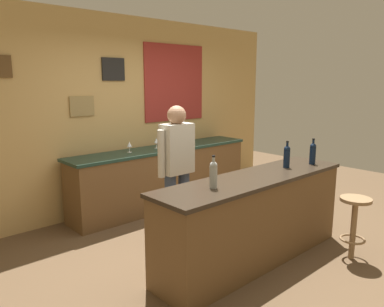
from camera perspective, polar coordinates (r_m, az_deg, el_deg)
name	(u,v)px	position (r m, az deg, el deg)	size (l,w,h in m)	color
ground_plane	(225,247)	(4.45, 5.05, -14.05)	(10.00, 10.00, 0.00)	brown
back_wall	(127,113)	(5.63, -9.95, 6.10)	(6.00, 0.09, 2.80)	tan
bar_counter	(254,219)	(4.03, 9.39, -9.78)	(2.43, 0.60, 0.92)	brown
side_counter	(164,177)	(5.71, -4.35, -3.54)	(3.01, 0.56, 0.90)	brown
bartender	(177,166)	(4.21, -2.30, -1.98)	(0.52, 0.21, 1.62)	#384766
bar_stool	(354,218)	(4.36, 23.53, -9.00)	(0.32, 0.32, 0.68)	olive
wine_bottle_a	(213,174)	(3.40, 3.28, -3.09)	(0.07, 0.07, 0.31)	#999E99
wine_bottle_b	(287,156)	(4.33, 14.27, -0.34)	(0.07, 0.07, 0.31)	black
wine_bottle_c	(313,153)	(4.60, 17.95, 0.11)	(0.07, 0.07, 0.31)	black
wine_glass_a	(129,145)	(5.28, -9.55, 1.36)	(0.07, 0.07, 0.16)	silver
wine_glass_b	(156,141)	(5.55, -5.47, 1.94)	(0.07, 0.07, 0.16)	silver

